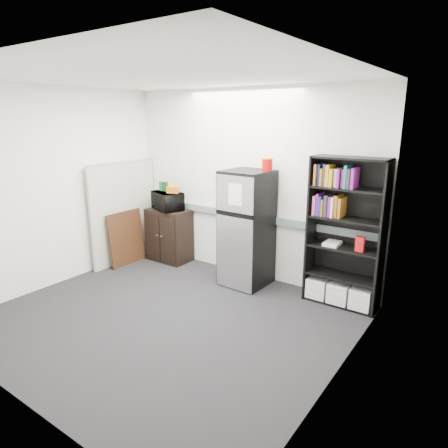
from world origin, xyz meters
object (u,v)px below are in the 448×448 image
object	(u,v)px
cabinet	(169,235)
refrigerator	(246,229)
microwave	(167,201)
bookshelf	(345,234)
cubicle_partition	(124,212)

from	to	relation	value
cabinet	refrigerator	size ratio (longest dim) A/B	0.53
cabinet	microwave	distance (m)	0.57
bookshelf	refrigerator	distance (m)	1.34
cabinet	refrigerator	xyz separation A→B (m)	(1.53, -0.08, 0.37)
cubicle_partition	bookshelf	bearing A→B (deg)	8.06
bookshelf	cubicle_partition	distance (m)	3.46
cabinet	refrigerator	bearing A→B (deg)	-2.99
cubicle_partition	refrigerator	bearing A→B (deg)	9.21
cabinet	cubicle_partition	bearing A→B (deg)	-143.46
microwave	refrigerator	world-z (taller)	refrigerator
bookshelf	cubicle_partition	bearing A→B (deg)	-171.94
refrigerator	cabinet	bearing A→B (deg)	179.37
bookshelf	cabinet	xyz separation A→B (m)	(-2.86, -0.06, -0.48)
cabinet	microwave	size ratio (longest dim) A/B	1.65
cabinet	bookshelf	bearing A→B (deg)	1.29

